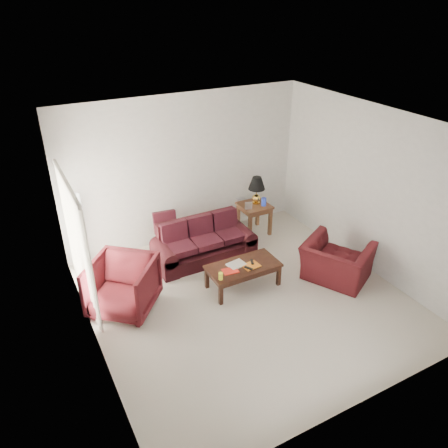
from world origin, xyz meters
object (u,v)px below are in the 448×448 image
(sofa, at_px, (204,241))
(armchair_left, at_px, (123,286))
(floor_lamp, at_px, (80,234))
(coffee_table, at_px, (243,276))
(end_table, at_px, (254,219))
(armchair_right, at_px, (336,262))

(sofa, xyz_separation_m, armchair_left, (-1.82, -0.75, 0.06))
(floor_lamp, bearing_deg, coffee_table, -38.12)
(end_table, distance_m, armchair_left, 3.44)
(armchair_right, distance_m, coffee_table, 1.70)
(sofa, relative_size, armchair_left, 1.94)
(floor_lamp, height_order, coffee_table, floor_lamp)
(end_table, height_order, armchair_left, armchair_left)
(end_table, bearing_deg, floor_lamp, 175.77)
(end_table, xyz_separation_m, floor_lamp, (-3.54, 0.26, 0.45))
(sofa, height_order, floor_lamp, floor_lamp)
(floor_lamp, bearing_deg, armchair_left, -77.72)
(sofa, relative_size, coffee_table, 1.54)
(armchair_left, distance_m, coffee_table, 2.07)
(floor_lamp, height_order, armchair_left, floor_lamp)
(sofa, height_order, armchair_left, armchair_left)
(armchair_left, relative_size, coffee_table, 0.79)
(floor_lamp, relative_size, armchair_left, 1.56)
(end_table, height_order, armchair_right, armchair_right)
(end_table, distance_m, floor_lamp, 3.57)
(armchair_left, bearing_deg, end_table, 60.97)
(floor_lamp, xyz_separation_m, coffee_table, (2.35, -1.84, -0.56))
(armchair_left, height_order, armchair_right, armchair_left)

